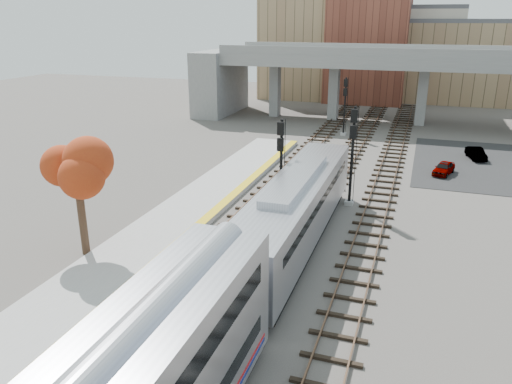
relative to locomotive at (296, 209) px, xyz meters
The scene contains 14 objects.
ground 6.22m from the locomotive, 99.94° to the right, with size 160.00×160.00×0.00m, color #47423D.
platform 10.25m from the locomotive, 145.33° to the right, with size 4.50×60.00×0.35m, color #9E9E99.
yellow_strip 8.75m from the locomotive, 138.06° to the right, with size 0.70×60.00×0.01m, color yellow.
tracks 7.14m from the locomotive, 90.56° to the left, with size 10.70×95.00×0.25m.
overpass 39.65m from the locomotive, 84.30° to the left, with size 54.00×12.00×9.50m.
buildings_far 61.12m from the locomotive, 89.75° to the left, with size 43.00×21.00×20.60m.
parking_lot 25.91m from the locomotive, 59.75° to the left, with size 14.00×18.00×0.04m, color black.
locomotive is the anchor object (origin of this frame).
signal_mast_near 4.70m from the locomotive, 117.13° to the left, with size 0.60×0.64×6.64m.
signal_mast_mid 8.11m from the locomotive, 75.56° to the left, with size 0.60×0.64×7.09m.
signal_mast_far 30.23m from the locomotive, 93.99° to the left, with size 0.60×0.64×6.51m.
tree 12.44m from the locomotive, 156.28° to the right, with size 3.60×3.60×7.12m.
car_a 19.78m from the locomotive, 64.29° to the left, with size 1.27×3.17×1.08m, color #99999E.
car_b 26.57m from the locomotive, 64.22° to the left, with size 1.15×3.30×1.09m, color #99999E.
Camera 1 is at (7.43, -20.48, 12.74)m, focal length 35.00 mm.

